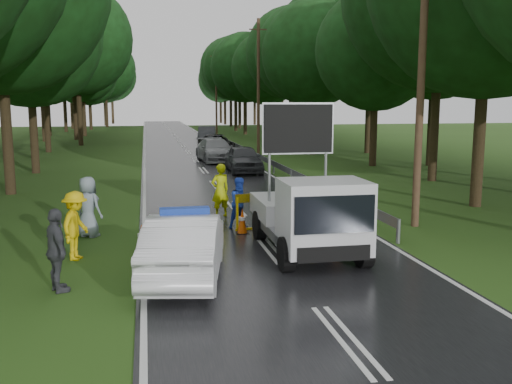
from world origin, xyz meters
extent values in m
plane|color=#284915|center=(0.00, 0.00, 0.00)|extent=(160.00, 160.00, 0.00)
cube|color=black|center=(0.00, 30.00, 0.01)|extent=(7.00, 140.00, 0.02)
cylinder|color=gray|center=(3.70, 0.00, 0.35)|extent=(0.12, 0.12, 0.70)
cube|color=gray|center=(3.70, 30.00, 0.55)|extent=(0.05, 60.00, 0.30)
cylinder|color=#4B2F23|center=(5.20, 2.00, 5.00)|extent=(0.24, 0.24, 10.00)
cylinder|color=#4B2F23|center=(5.20, 28.00, 5.00)|extent=(0.24, 0.24, 10.00)
cube|color=#4B2F23|center=(5.20, 28.00, 9.20)|extent=(1.40, 0.08, 0.08)
cylinder|color=#4B2F23|center=(5.20, 54.00, 5.00)|extent=(0.24, 0.24, 10.00)
cube|color=#4B2F23|center=(5.20, 54.00, 9.20)|extent=(1.40, 0.08, 0.08)
imported|color=silver|center=(-2.41, -2.04, 0.74)|extent=(2.30, 4.66, 1.47)
cube|color=#1938A5|center=(-2.41, -2.04, 1.54)|extent=(1.14, 0.49, 0.15)
cube|color=gray|center=(0.90, -0.03, 0.56)|extent=(2.03, 4.24, 0.25)
cube|color=silver|center=(0.90, 0.98, 0.96)|extent=(2.12, 2.43, 0.56)
cube|color=silver|center=(0.90, -1.85, 1.26)|extent=(2.02, 1.62, 1.72)
cube|color=black|center=(0.90, -2.68, 1.46)|extent=(1.87, 0.04, 0.86)
cube|color=black|center=(0.90, 0.57, 3.23)|extent=(1.92, 0.12, 1.31)
cylinder|color=black|center=(-0.06, -2.05, 0.42)|extent=(0.28, 0.85, 0.85)
cylinder|color=black|center=(1.86, -2.05, 0.42)|extent=(0.28, 0.85, 0.85)
cylinder|color=black|center=(-0.06, 1.18, 0.42)|extent=(0.28, 0.85, 0.85)
cylinder|color=black|center=(1.86, 1.18, 0.42)|extent=(0.28, 0.85, 0.85)
cube|color=yellow|center=(-0.53, 2.33, 0.54)|extent=(0.07, 0.07, 1.08)
cube|color=yellow|center=(0.00, 2.43, 0.54)|extent=(0.07, 0.07, 1.08)
cube|color=yellow|center=(1.60, 2.71, 0.54)|extent=(0.07, 0.07, 1.08)
cube|color=yellow|center=(2.13, 2.80, 0.54)|extent=(0.07, 0.07, 1.08)
cube|color=#F2CC00|center=(0.80, 2.57, 1.02)|extent=(2.77, 0.54, 0.27)
imported|color=#BACF0B|center=(-0.75, 4.64, 0.93)|extent=(0.79, 0.66, 1.86)
imported|color=#1A38AC|center=(-0.35, 2.76, 0.81)|extent=(0.90, 0.77, 1.61)
imported|color=#DEB80C|center=(-5.01, 0.00, 0.88)|extent=(0.97, 1.28, 1.75)
imported|color=#3D3F45|center=(-5.11, -2.50, 0.89)|extent=(0.82, 1.13, 1.79)
imported|color=gray|center=(-4.94, 2.50, 0.90)|extent=(1.04, 0.99, 1.79)
imported|color=#393B40|center=(2.17, 16.96, 0.75)|extent=(1.85, 4.45, 1.51)
imported|color=gray|center=(1.32, 22.96, 0.75)|extent=(2.52, 5.31, 1.49)
imported|color=black|center=(2.07, 28.96, 0.71)|extent=(2.49, 5.19, 1.43)
imported|color=#383A3F|center=(2.60, 40.49, 0.77)|extent=(2.25, 4.86, 1.54)
cube|color=black|center=(-3.27, -1.00, 0.01)|extent=(0.31, 0.31, 0.03)
cone|color=#E24F07|center=(-3.27, -1.00, 0.34)|extent=(0.25, 0.25, 0.64)
cube|color=black|center=(-0.42, 2.00, 0.02)|extent=(0.37, 0.37, 0.03)
cone|color=#E24F07|center=(-0.42, 2.00, 0.40)|extent=(0.31, 0.31, 0.76)
cube|color=black|center=(1.40, 5.00, 0.02)|extent=(0.35, 0.35, 0.03)
cone|color=#E24F07|center=(1.40, 5.00, 0.38)|extent=(0.29, 0.29, 0.73)
cube|color=black|center=(-3.40, 0.50, 0.02)|extent=(0.35, 0.35, 0.03)
cone|color=#E24F07|center=(-3.40, 0.50, 0.38)|extent=(0.29, 0.29, 0.72)
cube|color=black|center=(2.40, 1.50, 0.02)|extent=(0.39, 0.39, 0.03)
cone|color=#E24F07|center=(2.40, 1.50, 0.42)|extent=(0.32, 0.32, 0.80)
camera|label=1|loc=(-3.21, -14.62, 3.98)|focal=40.00mm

